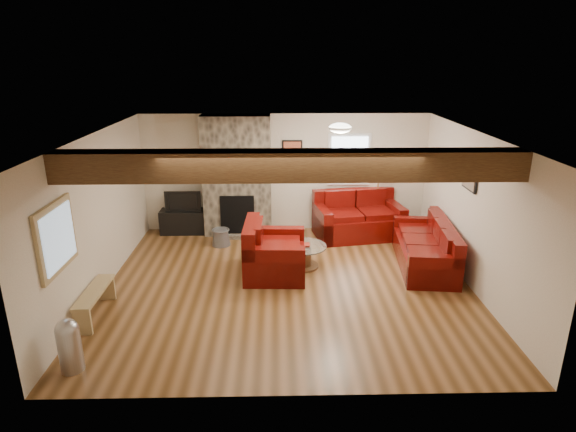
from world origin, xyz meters
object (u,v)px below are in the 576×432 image
armchair_red (275,249)px  coffee_table (303,256)px  loveseat (359,215)px  tv_cabinet (185,221)px  television (183,200)px  sofa_three (425,244)px  floor_lamp (379,173)px

armchair_red → coffee_table: armchair_red is taller
loveseat → armchair_red: armchair_red is taller
tv_cabinet → armchair_red: bearing=-47.3°
loveseat → television: 3.70m
sofa_three → coffee_table: (-2.20, -0.03, -0.20)m
sofa_three → armchair_red: size_ratio=1.80×
armchair_red → television: (-1.93, 2.10, 0.25)m
tv_cabinet → floor_lamp: bearing=0.3°
armchair_red → coffee_table: (0.50, 0.29, -0.27)m
loveseat → tv_cabinet: (-3.67, 0.30, -0.21)m
armchair_red → tv_cabinet: armchair_red is taller
loveseat → tv_cabinet: loveseat is taller
sofa_three → armchair_red: bearing=-77.0°
sofa_three → floor_lamp: (-0.52, 1.80, 0.89)m
tv_cabinet → television: size_ratio=1.35×
coffee_table → floor_lamp: floor_lamp is taller
sofa_three → television: 4.97m
tv_cabinet → floor_lamp: (4.11, 0.02, 1.04)m
television → tv_cabinet: bearing=0.0°
loveseat → tv_cabinet: 3.69m
armchair_red → television: size_ratio=1.55×
coffee_table → floor_lamp: size_ratio=0.56×
tv_cabinet → television: bearing=0.0°
coffee_table → floor_lamp: (1.68, 1.84, 1.09)m
sofa_three → floor_lamp: bearing=-157.7°
sofa_three → loveseat: 1.77m
coffee_table → tv_cabinet: size_ratio=0.83×
coffee_table → tv_cabinet: (-2.44, 1.82, 0.05)m
coffee_table → television: size_ratio=1.12×
coffee_table → loveseat: bearing=50.7°
tv_cabinet → coffee_table: bearing=-36.7°
television → floor_lamp: size_ratio=0.50×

